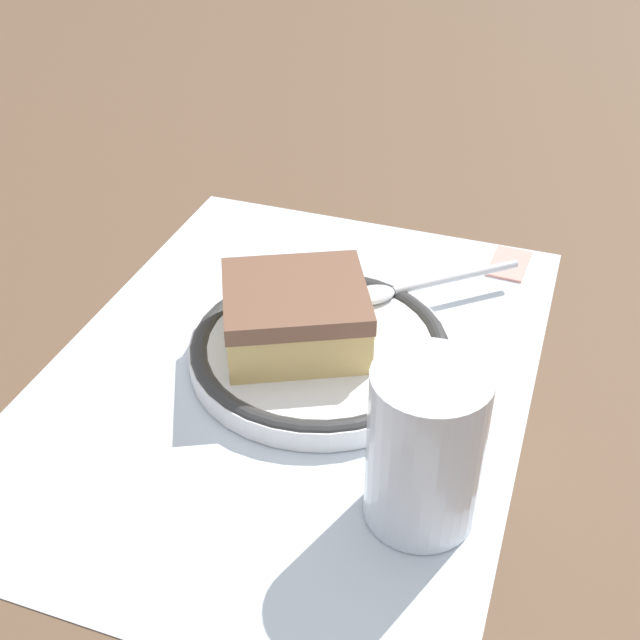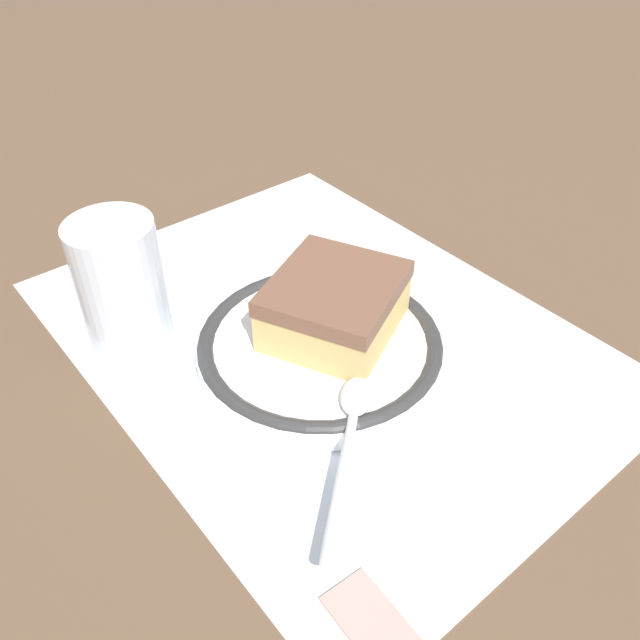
% 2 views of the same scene
% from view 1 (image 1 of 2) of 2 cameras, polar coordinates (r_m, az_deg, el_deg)
% --- Properties ---
extents(ground_plane, '(2.40, 2.40, 0.00)m').
position_cam_1_polar(ground_plane, '(0.58, -2.17, -3.66)').
color(ground_plane, brown).
extents(placemat, '(0.45, 0.33, 0.00)m').
position_cam_1_polar(placemat, '(0.58, -2.17, -3.60)').
color(placemat, silver).
rests_on(placemat, ground_plane).
extents(plate, '(0.19, 0.19, 0.02)m').
position_cam_1_polar(plate, '(0.59, 0.00, -2.04)').
color(plate, white).
rests_on(plate, placemat).
extents(cake_slice, '(0.12, 0.13, 0.05)m').
position_cam_1_polar(cake_slice, '(0.57, -1.43, 0.32)').
color(cake_slice, '#DBB76B').
rests_on(cake_slice, plate).
extents(spoon, '(0.11, 0.12, 0.01)m').
position_cam_1_polar(spoon, '(0.64, 6.03, 2.26)').
color(spoon, silver).
rests_on(spoon, plate).
extents(cup, '(0.07, 0.07, 0.10)m').
position_cam_1_polar(cup, '(0.46, 7.26, -9.39)').
color(cup, silver).
rests_on(cup, placemat).
extents(sugar_packet, '(0.05, 0.03, 0.01)m').
position_cam_1_polar(sugar_packet, '(0.71, 13.08, 4.03)').
color(sugar_packet, '#E5998C').
rests_on(sugar_packet, placemat).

